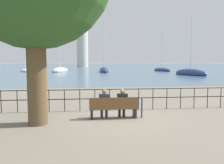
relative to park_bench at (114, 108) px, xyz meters
name	(u,v)px	position (x,y,z in m)	size (l,w,h in m)	color
ground_plane	(113,118)	(0.00, 0.07, -0.44)	(1000.00, 1000.00, 0.00)	gray
harbor_water	(89,65)	(0.00, 161.19, -0.44)	(600.00, 300.00, 0.01)	slate
park_bench	(114,108)	(0.00, 0.00, 0.00)	(2.00, 0.45, 0.90)	brown
seated_person_left	(104,102)	(-0.37, 0.08, 0.23)	(0.44, 0.35, 1.23)	#2D3347
seated_person_right	(122,102)	(0.37, 0.08, 0.23)	(0.42, 0.35, 1.23)	black
promenade_railing	(110,96)	(0.00, 1.57, 0.25)	(14.36, 0.04, 1.05)	black
closed_umbrella	(142,106)	(1.19, -0.01, 0.05)	(0.09, 0.09, 0.88)	navy
sailboat_0	(162,70)	(18.26, 46.39, -0.12)	(3.87, 7.09, 11.73)	navy
sailboat_1	(104,70)	(2.75, 42.12, -0.04)	(2.09, 7.02, 12.83)	navy
sailboat_2	(60,70)	(-7.61, 44.71, -0.09)	(4.43, 7.54, 8.30)	silver
sailboat_3	(190,73)	(17.29, 28.48, -0.08)	(4.39, 7.78, 10.71)	navy
sailboat_4	(26,71)	(-16.54, 48.01, -0.21)	(4.68, 8.92, 7.35)	white
harbor_lighthouse	(82,42)	(-3.44, 99.66, 11.51)	(5.44, 5.44, 25.70)	beige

